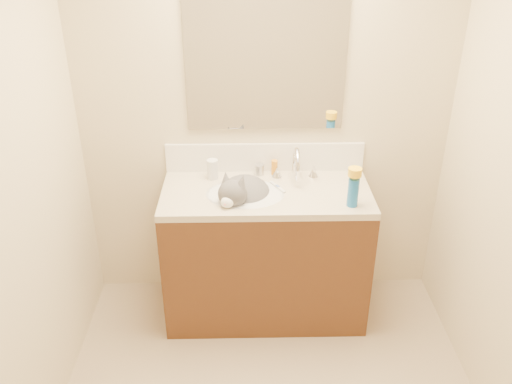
{
  "coord_description": "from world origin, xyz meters",
  "views": [
    {
      "loc": [
        -0.12,
        -1.75,
        2.32
      ],
      "look_at": [
        -0.06,
        0.92,
        0.88
      ],
      "focal_mm": 38.0,
      "sensor_mm": 36.0,
      "label": 1
    }
  ],
  "objects_px": {
    "vanity_cabinet": "(266,256)",
    "cat": "(243,196)",
    "spray_can": "(353,192)",
    "silver_jar": "(259,170)",
    "faucet": "(296,167)",
    "amber_bottle": "(274,167)",
    "basin": "(245,204)",
    "pill_bottle": "(213,169)"
  },
  "relations": [
    {
      "from": "basin",
      "to": "amber_bottle",
      "type": "xyz_separation_m",
      "value": [
        0.18,
        0.24,
        0.12
      ]
    },
    {
      "from": "spray_can",
      "to": "cat",
      "type": "bearing_deg",
      "value": 164.8
    },
    {
      "from": "amber_bottle",
      "to": "vanity_cabinet",
      "type": "bearing_deg",
      "value": -105.08
    },
    {
      "from": "basin",
      "to": "silver_jar",
      "type": "bearing_deg",
      "value": 70.66
    },
    {
      "from": "vanity_cabinet",
      "to": "basin",
      "type": "relative_size",
      "value": 2.67
    },
    {
      "from": "cat",
      "to": "silver_jar",
      "type": "bearing_deg",
      "value": 91.08
    },
    {
      "from": "basin",
      "to": "silver_jar",
      "type": "distance_m",
      "value": 0.28
    },
    {
      "from": "basin",
      "to": "cat",
      "type": "distance_m",
      "value": 0.05
    },
    {
      "from": "silver_jar",
      "to": "cat",
      "type": "bearing_deg",
      "value": -113.73
    },
    {
      "from": "silver_jar",
      "to": "pill_bottle",
      "type": "bearing_deg",
      "value": -170.86
    },
    {
      "from": "vanity_cabinet",
      "to": "cat",
      "type": "height_order",
      "value": "cat"
    },
    {
      "from": "cat",
      "to": "spray_can",
      "type": "height_order",
      "value": "cat"
    },
    {
      "from": "vanity_cabinet",
      "to": "basin",
      "type": "xyz_separation_m",
      "value": [
        -0.12,
        -0.03,
        0.38
      ]
    },
    {
      "from": "faucet",
      "to": "silver_jar",
      "type": "xyz_separation_m",
      "value": [
        -0.22,
        0.07,
        -0.05
      ]
    },
    {
      "from": "vanity_cabinet",
      "to": "pill_bottle",
      "type": "height_order",
      "value": "pill_bottle"
    },
    {
      "from": "amber_bottle",
      "to": "faucet",
      "type": "bearing_deg",
      "value": -30.82
    },
    {
      "from": "silver_jar",
      "to": "spray_can",
      "type": "height_order",
      "value": "spray_can"
    },
    {
      "from": "basin",
      "to": "pill_bottle",
      "type": "height_order",
      "value": "pill_bottle"
    },
    {
      "from": "vanity_cabinet",
      "to": "amber_bottle",
      "type": "xyz_separation_m",
      "value": [
        0.06,
        0.21,
        0.5
      ]
    },
    {
      "from": "pill_bottle",
      "to": "amber_bottle",
      "type": "height_order",
      "value": "pill_bottle"
    },
    {
      "from": "spray_can",
      "to": "basin",
      "type": "bearing_deg",
      "value": 165.69
    },
    {
      "from": "pill_bottle",
      "to": "spray_can",
      "type": "height_order",
      "value": "spray_can"
    },
    {
      "from": "basin",
      "to": "silver_jar",
      "type": "relative_size",
      "value": 6.81
    },
    {
      "from": "basin",
      "to": "pill_bottle",
      "type": "bearing_deg",
      "value": 134.52
    },
    {
      "from": "vanity_cabinet",
      "to": "spray_can",
      "type": "bearing_deg",
      "value": -21.15
    },
    {
      "from": "cat",
      "to": "amber_bottle",
      "type": "relative_size",
      "value": 5.0
    },
    {
      "from": "faucet",
      "to": "spray_can",
      "type": "distance_m",
      "value": 0.42
    },
    {
      "from": "silver_jar",
      "to": "spray_can",
      "type": "xyz_separation_m",
      "value": [
        0.5,
        -0.39,
        0.05
      ]
    },
    {
      "from": "faucet",
      "to": "cat",
      "type": "height_order",
      "value": "faucet"
    },
    {
      "from": "cat",
      "to": "pill_bottle",
      "type": "distance_m",
      "value": 0.27
    },
    {
      "from": "vanity_cabinet",
      "to": "spray_can",
      "type": "relative_size",
      "value": 7.4
    },
    {
      "from": "pill_bottle",
      "to": "spray_can",
      "type": "xyz_separation_m",
      "value": [
        0.77,
        -0.34,
        0.02
      ]
    },
    {
      "from": "cat",
      "to": "pill_bottle",
      "type": "xyz_separation_m",
      "value": [
        -0.18,
        0.18,
        0.08
      ]
    },
    {
      "from": "cat",
      "to": "amber_bottle",
      "type": "bearing_deg",
      "value": 74.56
    },
    {
      "from": "cat",
      "to": "faucet",
      "type": "bearing_deg",
      "value": 50.75
    },
    {
      "from": "vanity_cabinet",
      "to": "cat",
      "type": "xyz_separation_m",
      "value": [
        -0.14,
        -0.02,
        0.43
      ]
    },
    {
      "from": "vanity_cabinet",
      "to": "cat",
      "type": "distance_m",
      "value": 0.45
    },
    {
      "from": "spray_can",
      "to": "amber_bottle",
      "type": "bearing_deg",
      "value": 136.07
    },
    {
      "from": "cat",
      "to": "pill_bottle",
      "type": "bearing_deg",
      "value": 159.05
    },
    {
      "from": "basin",
      "to": "cat",
      "type": "height_order",
      "value": "cat"
    },
    {
      "from": "silver_jar",
      "to": "faucet",
      "type": "bearing_deg",
      "value": -19.0
    },
    {
      "from": "cat",
      "to": "silver_jar",
      "type": "height_order",
      "value": "cat"
    }
  ]
}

